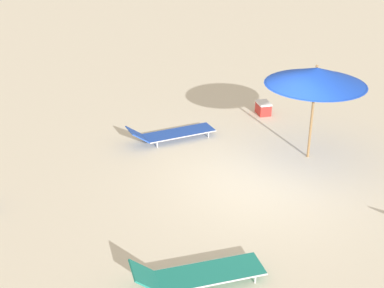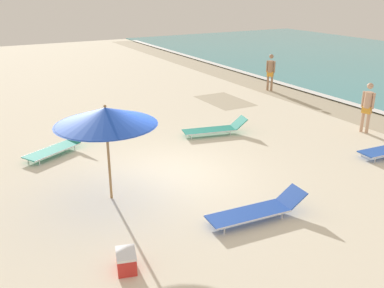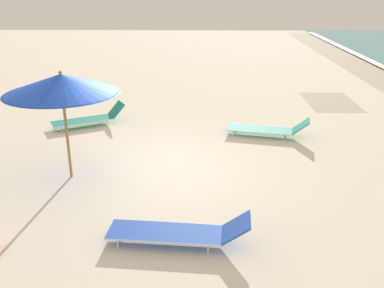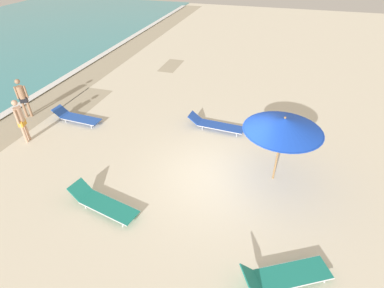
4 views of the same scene
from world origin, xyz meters
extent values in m
cube|color=beige|center=(0.00, 0.00, -0.08)|extent=(60.00, 60.00, 0.16)
cube|color=#B3A68B|center=(-6.01, 5.79, 0.00)|extent=(2.75, 1.70, 0.00)
cylinder|color=#9E7547|center=(0.45, -1.68, 1.04)|extent=(0.06, 0.06, 2.09)
cone|color=blue|center=(0.45, -1.68, 2.09)|extent=(2.38, 2.38, 0.40)
cylinder|color=#13359C|center=(0.45, -1.68, 1.90)|extent=(2.30, 2.30, 0.01)
sphere|color=#9E7547|center=(0.45, -1.68, 2.32)|extent=(0.07, 0.07, 0.07)
cube|color=#1E8475|center=(-2.40, 2.80, 0.17)|extent=(0.98, 1.88, 0.03)
cylinder|color=silver|center=(-2.69, 2.87, 0.17)|extent=(0.42, 1.76, 0.03)
cylinder|color=silver|center=(-2.10, 2.74, 0.17)|extent=(0.42, 1.76, 0.03)
cube|color=#1E8475|center=(-2.15, 3.89, 0.35)|extent=(0.66, 0.56, 0.37)
cylinder|color=silver|center=(-2.80, 2.18, 0.08)|extent=(0.03, 0.03, 0.16)
cylinder|color=silver|center=(-2.30, 2.07, 0.08)|extent=(0.03, 0.03, 0.16)
cylinder|color=silver|center=(-2.49, 3.54, 0.08)|extent=(0.03, 0.03, 0.16)
cylinder|color=silver|center=(-1.99, 3.43, 0.08)|extent=(0.03, 0.03, 0.16)
cube|color=blue|center=(2.92, 0.61, 0.17)|extent=(0.74, 1.91, 0.03)
cylinder|color=silver|center=(2.62, 0.63, 0.17)|extent=(0.17, 1.87, 0.03)
cylinder|color=silver|center=(3.22, 0.58, 0.17)|extent=(0.17, 1.87, 0.03)
cube|color=blue|center=(3.01, 1.76, 0.34)|extent=(0.61, 0.50, 0.35)
cylinder|color=silver|center=(2.61, -0.10, 0.08)|extent=(0.03, 0.03, 0.16)
cylinder|color=silver|center=(3.12, -0.14, 0.08)|extent=(0.03, 0.03, 0.16)
cylinder|color=silver|center=(2.72, 1.35, 0.08)|extent=(0.03, 0.03, 0.16)
cylinder|color=silver|center=(3.23, 1.32, 0.08)|extent=(0.03, 0.03, 0.16)
cylinder|color=silver|center=(1.53, 6.51, 0.17)|extent=(0.14, 1.68, 0.03)
cylinder|color=silver|center=(1.53, 5.85, 0.08)|extent=(0.03, 0.03, 0.16)
cylinder|color=silver|center=(2.04, 5.82, 0.08)|extent=(0.03, 0.03, 0.16)
cube|color=#1E8475|center=(-3.06, -2.36, 0.17)|extent=(1.37, 1.82, 0.03)
cylinder|color=silver|center=(-3.32, -2.50, 0.17)|extent=(0.87, 1.54, 0.03)
cylinder|color=silver|center=(-2.80, -2.21, 0.17)|extent=(0.87, 1.54, 0.03)
cube|color=#1E8475|center=(-3.58, -1.43, 0.37)|extent=(0.70, 0.63, 0.42)
cylinder|color=silver|center=(-2.95, -3.08, 0.08)|extent=(0.03, 0.03, 0.16)
cylinder|color=silver|center=(-2.51, -2.83, 0.08)|extent=(0.03, 0.03, 0.16)
cylinder|color=silver|center=(-3.61, -1.89, 0.08)|extent=(0.03, 0.03, 0.16)
cylinder|color=silver|center=(-3.17, -1.64, 0.08)|extent=(0.03, 0.03, 0.16)
cylinder|color=#A37A5B|center=(-6.70, 8.75, 0.45)|extent=(0.11, 0.11, 0.90)
cylinder|color=#A37A5B|center=(-6.53, 8.86, 0.45)|extent=(0.11, 0.11, 0.90)
cube|color=gold|center=(-6.62, 8.81, 0.82)|extent=(0.35, 0.31, 0.24)
cylinder|color=#A37A5B|center=(-6.62, 8.81, 1.18)|extent=(0.27, 0.27, 0.55)
cylinder|color=#A37A5B|center=(-6.78, 8.71, 1.17)|extent=(0.08, 0.08, 0.55)
cylinder|color=#A37A5B|center=(-6.46, 8.90, 1.17)|extent=(0.08, 0.08, 0.55)
sphere|color=#A37A5B|center=(-6.62, 8.81, 1.66)|extent=(0.21, 0.21, 0.21)
cylinder|color=tan|center=(0.10, 7.75, 0.45)|extent=(0.11, 0.11, 0.90)
cylinder|color=tan|center=(-0.09, 7.70, 0.45)|extent=(0.11, 0.11, 0.90)
cube|color=gold|center=(0.00, 7.73, 0.82)|extent=(0.34, 0.25, 0.24)
cylinder|color=tan|center=(0.00, 7.73, 1.18)|extent=(0.27, 0.27, 0.55)
cylinder|color=tan|center=(0.18, 7.78, 1.17)|extent=(0.08, 0.08, 0.55)
cylinder|color=tan|center=(-0.18, 7.68, 1.17)|extent=(0.08, 0.08, 0.55)
sphere|color=tan|center=(0.00, 7.73, 1.66)|extent=(0.21, 0.21, 0.21)
cube|color=red|center=(3.27, -2.36, 0.16)|extent=(0.55, 0.46, 0.32)
cube|color=white|center=(3.27, -2.36, 0.35)|extent=(0.58, 0.47, 0.05)
camera|label=1|loc=(-8.49, 6.53, 5.95)|focal=50.00mm
camera|label=2|loc=(9.55, -4.46, 4.90)|focal=40.00mm
camera|label=3|loc=(8.96, 1.21, 4.03)|focal=40.00mm
camera|label=4|loc=(-7.54, -1.22, 6.63)|focal=28.00mm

